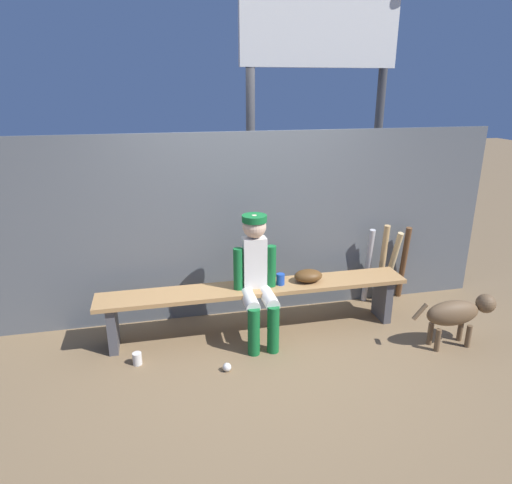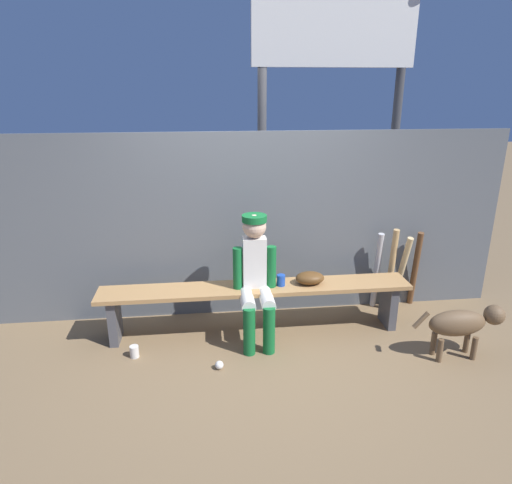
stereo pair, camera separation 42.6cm
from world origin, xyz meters
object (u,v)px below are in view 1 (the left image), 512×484
Objects in this scene: player_seated at (257,275)px; dog at (458,313)px; cup_on_ground at (137,359)px; cup_on_bench at (280,279)px; bat_wood_tan at (382,265)px; dugout_bench at (256,296)px; baseball_glove at (308,276)px; baseball at (227,367)px; bat_wood_dark at (403,263)px; scoreboard at (324,66)px; bat_aluminum_silver at (368,266)px; bat_wood_natural at (391,267)px.

player_seated is 1.43× the size of dog.
cup_on_bench is (1.38, 0.31, 0.49)m from cup_on_ground.
dugout_bench is at bearing -168.46° from bat_wood_tan.
baseball_glove reaches higher than cup_on_ground.
dog reaches higher than baseball.
baseball_glove is 2.55× the size of cup_on_bench.
player_seated is at bearing -157.58° from cup_on_bench.
scoreboard reaches higher than bat_wood_dark.
cup_on_ground is at bearing 160.06° from baseball.
baseball_glove reaches higher than dog.
dog is (2.91, -0.32, 0.28)m from cup_on_ground.
cup_on_ground is (-1.67, -0.32, -0.50)m from baseball_glove.
bat_wood_dark reaches higher than cup_on_bench.
scoreboard is at bearing 116.39° from bat_wood_tan.
dugout_bench is at bearing 82.33° from player_seated.
bat_wood_dark is at bearing 17.18° from baseball_glove.
baseball_glove is at bearing 1.96° from cup_on_bench.
scoreboard reaches higher than cup_on_ground.
dugout_bench is at bearing 177.67° from cup_on_bench.
scoreboard is at bearing 51.02° from player_seated.
player_seated reaches higher than bat_wood_dark.
bat_aluminum_silver is (0.83, 0.38, -0.12)m from baseball_glove.
bat_wood_natural is 2.83m from cup_on_ground.
bat_wood_dark is at bearing 15.94° from bat_wood_tan.
bat_wood_tan is (1.50, 0.42, -0.20)m from player_seated.
bat_wood_tan is (1.48, 0.30, 0.07)m from dugout_bench.
baseball is 1.00m from cup_on_bench.
player_seated reaches higher than baseball.
player_seated is 1.47m from bat_aluminum_silver.
scoreboard is (-0.75, 0.80, 2.10)m from bat_wood_dark.
dugout_bench is 1.62m from bat_wood_natural.
bat_wood_tan is 8.43× the size of cup_on_ground.
cup_on_bench reaches higher than baseball.
scoreboard is at bearing 122.03° from bat_wood_natural.
cup_on_bench is at bearing -165.51° from bat_wood_dark.
baseball_glove is 1.00m from bat_wood_tan.
baseball_glove reaches higher than cup_on_bench.
bat_wood_dark is at bearing 1.87° from bat_aluminum_silver.
baseball is at bearing -137.22° from cup_on_bench.
baseball_glove is (0.54, 0.12, -0.11)m from player_seated.
dugout_bench is 0.79m from baseball.
bat_wood_tan is 1.00m from dog.
player_seated is at bearing 10.27° from cup_on_ground.
scoreboard is at bearing 66.62° from baseball_glove.
player_seated reaches higher than cup_on_bench.
baseball_glove is 0.30× the size of bat_wood_tan.
scoreboard is (2.18, 1.51, 2.47)m from cup_on_ground.
dog is at bearing -79.47° from bat_wood_natural.
cup_on_bench is at bearing -178.04° from baseball_glove.
scoreboard is at bearing 51.26° from baseball.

